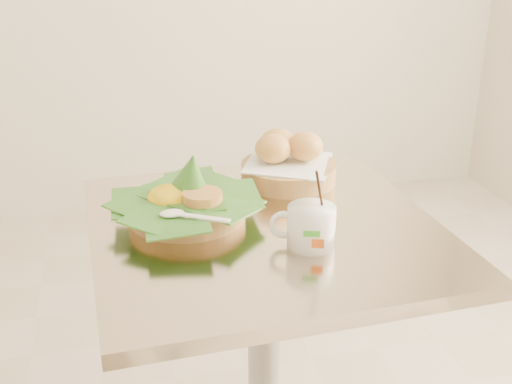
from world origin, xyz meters
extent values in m
cylinder|color=gray|center=(0.17, -0.03, 0.37)|extent=(0.07, 0.07, 0.69)
cube|color=beige|center=(0.17, -0.03, 0.73)|extent=(0.73, 0.73, 0.03)
cylinder|color=#AA8A49|center=(0.02, 0.04, 0.77)|extent=(0.24, 0.24, 0.04)
cone|color=#23631C|center=(0.03, 0.04, 0.84)|extent=(0.12, 0.14, 0.13)
ellipsoid|color=yellow|center=(-0.02, 0.04, 0.79)|extent=(0.09, 0.09, 0.05)
cylinder|color=#CC9347|center=(0.04, 0.00, 0.81)|extent=(0.08, 0.08, 0.02)
cylinder|color=#AA8A49|center=(0.28, 0.18, 0.77)|extent=(0.23, 0.23, 0.05)
cube|color=white|center=(0.28, 0.18, 0.80)|extent=(0.25, 0.25, 0.01)
ellipsoid|color=#C27B2C|center=(0.24, 0.19, 0.83)|extent=(0.09, 0.09, 0.07)
ellipsoid|color=#C27B2C|center=(0.32, 0.19, 0.83)|extent=(0.09, 0.09, 0.07)
ellipsoid|color=#C27B2C|center=(0.26, 0.22, 0.83)|extent=(0.09, 0.09, 0.07)
cylinder|color=white|center=(0.23, -0.15, 0.79)|extent=(0.09, 0.09, 0.08)
torus|color=white|center=(0.18, -0.13, 0.79)|extent=(0.06, 0.03, 0.06)
cylinder|color=#492115|center=(0.23, -0.15, 0.83)|extent=(0.08, 0.08, 0.01)
cylinder|color=black|center=(0.25, -0.15, 0.85)|extent=(0.04, 0.04, 0.12)
cube|color=green|center=(0.22, -0.19, 0.80)|extent=(0.03, 0.01, 0.01)
cube|color=orange|center=(0.23, -0.19, 0.78)|extent=(0.02, 0.01, 0.02)
camera|label=1|loc=(-0.12, -1.19, 1.33)|focal=45.00mm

